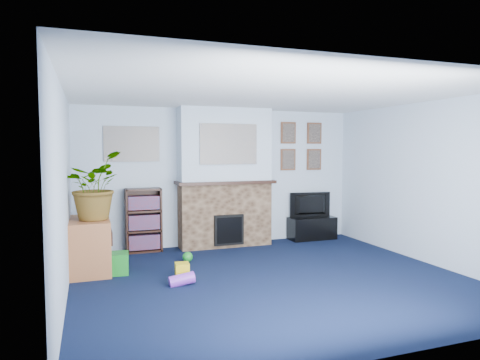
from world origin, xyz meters
name	(u,v)px	position (x,y,z in m)	size (l,w,h in m)	color
floor	(272,279)	(0.00, 0.00, 0.00)	(5.00, 4.50, 0.01)	black
ceiling	(273,93)	(0.00, 0.00, 2.40)	(5.00, 4.50, 0.01)	white
wall_back	(222,177)	(0.00, 2.25, 1.20)	(5.00, 0.04, 2.40)	silver
wall_front	(388,211)	(0.00, -2.25, 1.20)	(5.00, 0.04, 2.40)	silver
wall_left	(63,194)	(-2.50, 0.00, 1.20)	(0.04, 4.50, 2.40)	silver
wall_right	(427,183)	(2.50, 0.00, 1.20)	(0.04, 4.50, 2.40)	silver
chimney_breast	(225,179)	(0.00, 2.05, 1.18)	(1.72, 0.50, 2.40)	brown
collage_main	(229,144)	(0.00, 1.84, 1.78)	(1.00, 0.03, 0.68)	gray
collage_left	(132,144)	(-1.55, 2.23, 1.78)	(0.90, 0.03, 0.58)	gray
portrait_tl	(288,133)	(1.30, 2.23, 2.00)	(0.30, 0.03, 0.40)	brown
portrait_tr	(314,133)	(1.85, 2.23, 2.00)	(0.30, 0.03, 0.40)	brown
portrait_bl	(288,160)	(1.30, 2.23, 1.50)	(0.30, 0.03, 0.40)	brown
portrait_br	(314,159)	(1.85, 2.23, 1.50)	(0.30, 0.03, 0.40)	brown
tv_stand	(312,227)	(1.71, 2.03, 0.23)	(0.88, 0.37, 0.42)	black
television	(312,205)	(1.71, 2.05, 0.65)	(0.80, 0.10, 0.46)	black
bookshelf	(144,221)	(-1.40, 2.11, 0.50)	(0.58, 0.28, 1.05)	black
sideboard	(90,246)	(-2.24, 1.17, 0.35)	(0.53, 0.95, 0.74)	#A65E35
potted_plant	(92,185)	(-2.19, 1.12, 1.20)	(0.84, 0.72, 0.93)	#26661E
mantel_clock	(219,177)	(-0.13, 2.00, 1.22)	(0.09, 0.05, 0.13)	gold
mantel_candle	(239,176)	(0.24, 2.00, 1.23)	(0.05, 0.05, 0.16)	#B2BFC6
mantel_teddy	(197,178)	(-0.51, 2.00, 1.22)	(0.14, 0.14, 0.14)	gray
mantel_can	(261,177)	(0.65, 2.00, 1.21)	(0.05, 0.05, 0.11)	yellow
green_crate	(115,264)	(-1.93, 0.92, 0.14)	(0.36, 0.29, 0.29)	#198C26
toy_ball	(188,256)	(-0.86, 1.20, 0.09)	(0.15, 0.15, 0.15)	#198C26
toy_block	(182,271)	(-1.12, 0.37, 0.11)	(0.18, 0.18, 0.22)	yellow
toy_tube	(182,280)	(-1.17, 0.14, 0.07)	(0.15, 0.15, 0.31)	purple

